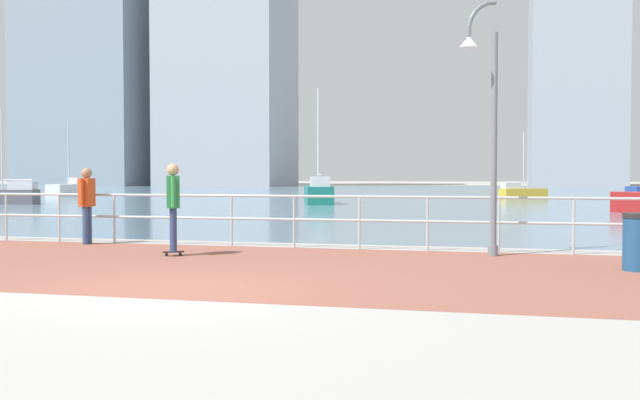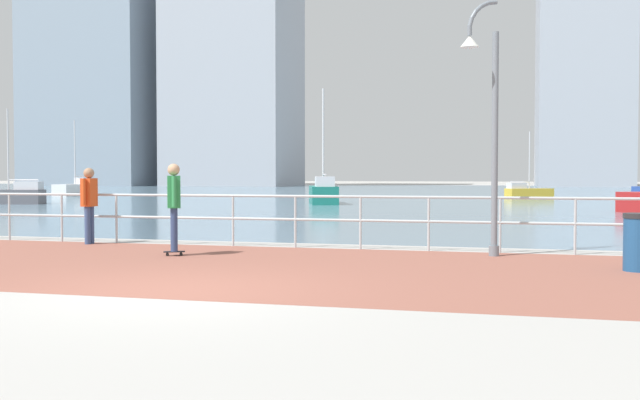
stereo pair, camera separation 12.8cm
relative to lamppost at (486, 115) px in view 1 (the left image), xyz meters
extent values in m
plane|color=#ADAAA5|center=(-3.95, 34.74, -2.66)|extent=(220.00, 220.00, 0.00)
cube|color=#935647|center=(-3.95, -2.58, -2.66)|extent=(28.00, 6.54, 0.01)
cube|color=slate|center=(-3.95, 45.69, -2.66)|extent=(180.00, 88.00, 0.00)
cylinder|color=#B2BCC1|center=(-10.95, 0.69, -2.12)|extent=(0.05, 0.05, 1.09)
cylinder|color=#B2BCC1|center=(-9.55, 0.69, -2.12)|extent=(0.05, 0.05, 1.09)
cylinder|color=#B2BCC1|center=(-8.15, 0.69, -2.12)|extent=(0.05, 0.05, 1.09)
cylinder|color=#B2BCC1|center=(-6.75, 0.69, -2.12)|extent=(0.05, 0.05, 1.09)
cylinder|color=#B2BCC1|center=(-5.35, 0.69, -2.12)|extent=(0.05, 0.05, 1.09)
cylinder|color=#B2BCC1|center=(-3.95, 0.69, -2.12)|extent=(0.05, 0.05, 1.09)
cylinder|color=#B2BCC1|center=(-2.55, 0.69, -2.12)|extent=(0.05, 0.05, 1.09)
cylinder|color=#B2BCC1|center=(-1.15, 0.69, -2.12)|extent=(0.05, 0.05, 1.09)
cylinder|color=#B2BCC1|center=(0.25, 0.69, -2.12)|extent=(0.05, 0.05, 1.09)
cylinder|color=#B2BCC1|center=(1.65, 0.69, -2.12)|extent=(0.05, 0.05, 1.09)
cylinder|color=#B2BCC1|center=(-3.95, 0.69, -1.57)|extent=(25.20, 0.06, 0.06)
cylinder|color=#B2BCC1|center=(-3.95, 0.69, -2.06)|extent=(25.20, 0.06, 0.06)
cylinder|color=slate|center=(0.15, 0.09, -2.56)|extent=(0.19, 0.19, 0.20)
cylinder|color=slate|center=(0.15, 0.09, -0.55)|extent=(0.12, 0.12, 4.22)
cylinder|color=slate|center=(0.08, 0.05, 2.10)|extent=(0.20, 0.17, 0.11)
cylinder|color=slate|center=(-0.05, -0.03, 2.05)|extent=(0.21, 0.17, 0.15)
cylinder|color=slate|center=(-0.16, -0.09, 1.97)|extent=(0.20, 0.17, 0.18)
cylinder|color=slate|center=(-0.24, -0.15, 1.85)|extent=(0.18, 0.16, 0.19)
cylinder|color=slate|center=(-0.30, -0.18, 1.71)|extent=(0.15, 0.14, 0.19)
cylinder|color=slate|center=(-0.32, -0.19, 1.55)|extent=(0.12, 0.12, 0.17)
cone|color=silver|center=(-0.32, -0.19, 1.35)|extent=(0.36, 0.36, 0.22)
cylinder|color=black|center=(-5.84, -1.46, -2.63)|extent=(0.07, 0.05, 0.06)
cylinder|color=black|center=(-5.87, -1.40, -2.63)|extent=(0.07, 0.05, 0.06)
cylinder|color=black|center=(-5.61, -1.35, -2.63)|extent=(0.07, 0.05, 0.06)
cylinder|color=black|center=(-5.65, -1.28, -2.63)|extent=(0.07, 0.05, 0.06)
cube|color=black|center=(-5.74, -1.37, -2.58)|extent=(0.41, 0.28, 0.02)
cylinder|color=navy|center=(-5.71, -1.44, -2.16)|extent=(0.17, 0.17, 0.82)
cylinder|color=navy|center=(-5.78, -1.30, -2.16)|extent=(0.17, 0.17, 0.82)
cube|color=#2D8C4C|center=(-5.74, -1.37, -1.44)|extent=(0.37, 0.41, 0.61)
cylinder|color=#2D8C4C|center=(-5.64, -1.58, -1.43)|extent=(0.12, 0.12, 0.58)
cylinder|color=#2D8C4C|center=(-5.85, -1.17, -1.43)|extent=(0.12, 0.12, 0.58)
sphere|color=tan|center=(-5.74, -1.37, -1.02)|extent=(0.23, 0.23, 0.23)
cylinder|color=#384C7A|center=(-8.62, 0.42, -2.24)|extent=(0.14, 0.14, 0.84)
cylinder|color=#384C7A|center=(-8.61, 0.26, -2.24)|extent=(0.14, 0.14, 0.84)
cube|color=#D84C1E|center=(-8.62, 0.34, -1.51)|extent=(0.26, 0.35, 0.62)
cylinder|color=#D84C1E|center=(-8.63, 0.57, -1.50)|extent=(0.09, 0.09, 0.59)
cylinder|color=#D84C1E|center=(-8.61, 0.11, -1.50)|extent=(0.09, 0.09, 0.59)
sphere|color=#A37A5B|center=(-8.62, 0.34, -1.08)|extent=(0.23, 0.23, 0.23)
cylinder|color=navy|center=(2.42, -1.55, -2.24)|extent=(0.44, 0.44, 0.85)
cylinder|color=#262628|center=(2.42, -1.55, -1.77)|extent=(0.46, 0.46, 0.08)
cube|color=white|center=(-30.05, 32.91, -2.24)|extent=(1.31, 3.92, 0.83)
cube|color=silver|center=(-30.02, 34.07, -1.60)|extent=(0.88, 1.42, 0.46)
cylinder|color=silver|center=(-30.05, 32.91, 0.49)|extent=(0.09, 0.09, 4.63)
cylinder|color=silver|center=(-30.03, 33.76, -1.27)|extent=(0.12, 1.75, 0.07)
cube|color=#197266|center=(-9.05, 23.29, -2.20)|extent=(2.57, 4.51, 0.92)
cube|color=silver|center=(-8.66, 22.05, -1.48)|extent=(1.36, 1.76, 0.51)
cylinder|color=silver|center=(-9.05, 23.29, 0.83)|extent=(0.10, 0.10, 5.13)
cylinder|color=silver|center=(-8.77, 22.38, -1.12)|extent=(0.66, 1.87, 0.08)
cube|color=gold|center=(1.68, 34.22, -2.34)|extent=(3.08, 2.35, 0.65)
cube|color=silver|center=(0.90, 33.75, -1.83)|extent=(1.27, 1.12, 0.36)
cylinder|color=silver|center=(1.68, 34.22, -0.21)|extent=(0.07, 0.07, 3.61)
cylinder|color=silver|center=(1.11, 33.88, -1.58)|extent=(1.20, 0.75, 0.06)
cube|color=#595960|center=(-24.72, 18.63, -2.28)|extent=(3.68, 1.87, 0.75)
cube|color=silver|center=(-23.69, 18.87, -1.70)|extent=(1.41, 1.04, 0.42)
cylinder|color=silver|center=(-24.72, 18.63, 0.19)|extent=(0.08, 0.08, 4.19)
cylinder|color=silver|center=(-23.96, 18.81, -1.40)|extent=(1.56, 0.43, 0.07)
cube|color=#A3A8B2|center=(-35.30, 78.42, 17.54)|extent=(15.96, 13.39, 40.41)
cube|color=#8493A3|center=(-55.14, 79.68, 14.19)|extent=(17.30, 17.73, 33.70)
cube|color=#A3A8B2|center=(9.44, 85.92, 11.09)|extent=(11.08, 16.10, 27.51)
camera|label=1|loc=(0.28, -14.15, -1.11)|focal=41.17mm
camera|label=2|loc=(0.41, -14.12, -1.11)|focal=41.17mm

